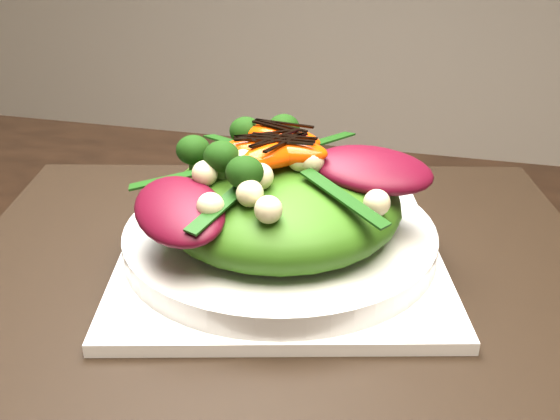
% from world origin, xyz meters
% --- Properties ---
extents(placemat, '(0.60, 0.51, 0.00)m').
position_xyz_m(placemat, '(0.26, 0.17, 0.75)').
color(placemat, black).
rests_on(placemat, dining_table).
extents(plate_base, '(0.31, 0.31, 0.01)m').
position_xyz_m(plate_base, '(0.26, 0.17, 0.76)').
color(plate_base, white).
rests_on(plate_base, placemat).
extents(salad_bowl, '(0.26, 0.26, 0.02)m').
position_xyz_m(salad_bowl, '(0.26, 0.17, 0.77)').
color(salad_bowl, silver).
rests_on(salad_bowl, plate_base).
extents(lettuce_mound, '(0.24, 0.24, 0.06)m').
position_xyz_m(lettuce_mound, '(0.26, 0.17, 0.80)').
color(lettuce_mound, '#366412').
rests_on(lettuce_mound, salad_bowl).
extents(radicchio_leaf, '(0.10, 0.07, 0.02)m').
position_xyz_m(radicchio_leaf, '(0.33, 0.18, 0.83)').
color(radicchio_leaf, '#450715').
rests_on(radicchio_leaf, lettuce_mound).
extents(orange_segment, '(0.08, 0.05, 0.02)m').
position_xyz_m(orange_segment, '(0.24, 0.20, 0.84)').
color(orange_segment, '#FF3904').
rests_on(orange_segment, lettuce_mound).
extents(broccoli_floret, '(0.05, 0.05, 0.04)m').
position_xyz_m(broccoli_floret, '(0.18, 0.21, 0.84)').
color(broccoli_floret, black).
rests_on(broccoli_floret, lettuce_mound).
extents(macadamia_nut, '(0.03, 0.03, 0.02)m').
position_xyz_m(macadamia_nut, '(0.28, 0.15, 0.84)').
color(macadamia_nut, beige).
rests_on(macadamia_nut, lettuce_mound).
extents(balsamic_drizzle, '(0.04, 0.02, 0.00)m').
position_xyz_m(balsamic_drizzle, '(0.24, 0.20, 0.85)').
color(balsamic_drizzle, black).
rests_on(balsamic_drizzle, orange_segment).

